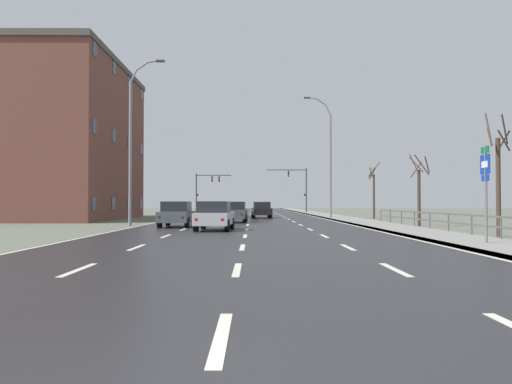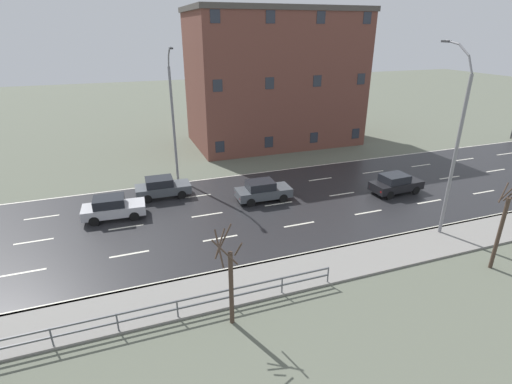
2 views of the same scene
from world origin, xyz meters
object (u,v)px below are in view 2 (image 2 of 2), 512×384
at_px(car_far_left, 396,183).
at_px(car_near_left, 263,191).
at_px(car_near_right, 162,187).
at_px(street_lamp_midground, 454,148).
at_px(street_lamp_left_bank, 173,119).
at_px(brick_building, 274,78).
at_px(car_far_right, 113,207).

xyz_separation_m(car_far_left, car_near_left, (-2.22, -10.31, 0.00)).
bearing_deg(car_near_right, car_near_left, 66.31).
distance_m(street_lamp_midground, street_lamp_left_bank, 20.44).
relative_size(car_near_right, brick_building, 0.23).
bearing_deg(street_lamp_left_bank, car_near_right, -28.27).
bearing_deg(car_near_left, car_far_right, -91.93).
bearing_deg(car_near_left, street_lamp_midground, 47.25).
distance_m(street_lamp_midground, car_near_right, 20.17).
distance_m(car_far_left, car_near_left, 10.55).
bearing_deg(car_far_right, street_lamp_left_bank, 140.18).
height_order(street_lamp_midground, brick_building, brick_building).
height_order(car_near_left, brick_building, brick_building).
xyz_separation_m(car_near_right, brick_building, (-12.31, 14.22, 6.25)).
bearing_deg(car_near_right, street_lamp_left_bank, 152.93).
xyz_separation_m(car_far_right, brick_building, (-14.89, 17.85, 6.25)).
height_order(street_lamp_midground, car_far_right, street_lamp_midground).
distance_m(car_near_right, brick_building, 19.82).
bearing_deg(street_lamp_left_bank, street_lamp_midground, 43.16).
bearing_deg(car_near_left, car_far_left, 79.49).
relative_size(street_lamp_left_bank, car_far_right, 2.58).
bearing_deg(car_far_left, street_lamp_left_bank, -122.10).
xyz_separation_m(car_near_left, brick_building, (-15.55, 7.21, 6.25)).
distance_m(car_far_left, brick_building, 19.10).
distance_m(car_near_left, brick_building, 18.25).
distance_m(car_far_right, car_near_left, 10.66).
relative_size(car_far_left, brick_building, 0.23).
bearing_deg(car_near_right, car_far_left, 73.67).
relative_size(street_lamp_left_bank, brick_building, 0.60).
relative_size(street_lamp_left_bank, car_near_right, 2.62).
distance_m(car_far_right, car_near_right, 4.46).
xyz_separation_m(street_lamp_midground, car_near_right, (-11.75, -15.68, -4.78)).
distance_m(street_lamp_midground, car_far_left, 8.06).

